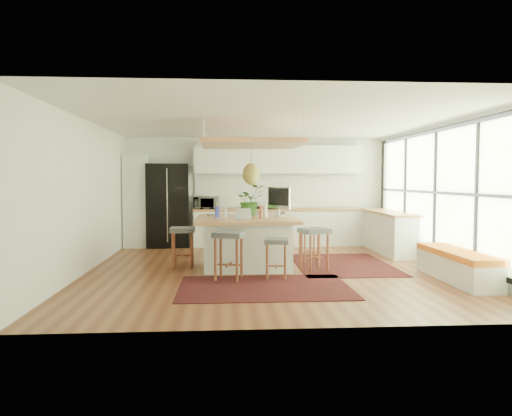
{
  "coord_description": "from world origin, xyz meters",
  "views": [
    {
      "loc": [
        -0.83,
        -8.63,
        1.64
      ],
      "look_at": [
        -0.2,
        0.5,
        1.1
      ],
      "focal_mm": 33.54,
      "sensor_mm": 36.0,
      "label": 1
    }
  ],
  "objects": [
    {
      "name": "wall_left",
      "position": [
        -3.25,
        0.0,
        1.35
      ],
      "size": [
        0.0,
        7.0,
        7.0
      ],
      "primitive_type": "plane",
      "rotation": [
        1.57,
        0.0,
        1.57
      ],
      "color": "white",
      "rests_on": "ground"
    },
    {
      "name": "right_counter_top",
      "position": [
        2.93,
        2.0,
        0.9
      ],
      "size": [
        0.64,
        2.54,
        0.05
      ],
      "primitive_type": "cube",
      "color": "#A7623B",
      "rests_on": "right_counter_base"
    },
    {
      "name": "right_counter_base",
      "position": [
        2.93,
        2.0,
        0.44
      ],
      "size": [
        0.6,
        2.5,
        0.88
      ],
      "primitive_type": "cube",
      "color": "white",
      "rests_on": "floor"
    },
    {
      "name": "wall_right",
      "position": [
        3.25,
        0.0,
        1.35
      ],
      "size": [
        0.0,
        7.0,
        7.0
      ],
      "primitive_type": "plane",
      "rotation": [
        1.57,
        0.0,
        -1.57
      ],
      "color": "white",
      "rests_on": "ground"
    },
    {
      "name": "island_bottle_2",
      "position": [
        -0.14,
        0.03,
        1.03
      ],
      "size": [
        0.07,
        0.07,
        0.19
      ],
      "primitive_type": "cylinder",
      "color": "#9B4C33",
      "rests_on": "island"
    },
    {
      "name": "stool_right_back",
      "position": [
        0.87,
        0.64,
        0.35
      ],
      "size": [
        0.45,
        0.45,
        0.67
      ],
      "primitive_type": null,
      "rotation": [
        0.0,
        0.0,
        1.74
      ],
      "color": "#494C50",
      "rests_on": "floor"
    },
    {
      "name": "window_wall",
      "position": [
        3.22,
        0.0,
        1.4
      ],
      "size": [
        0.1,
        6.2,
        2.6
      ],
      "primitive_type": null,
      "color": "black",
      "rests_on": "wall_right"
    },
    {
      "name": "monitor",
      "position": [
        0.26,
        0.64,
        1.19
      ],
      "size": [
        0.55,
        0.64,
        0.58
      ],
      "primitive_type": null,
      "rotation": [
        0.0,
        0.0,
        -0.93
      ],
      "color": "#A5A5AA",
      "rests_on": "island"
    },
    {
      "name": "microwave",
      "position": [
        -1.25,
        3.14,
        1.11
      ],
      "size": [
        0.59,
        0.38,
        0.38
      ],
      "primitive_type": "imported",
      "rotation": [
        0.0,
        0.0,
        -0.13
      ],
      "color": "#A5A5AA",
      "rests_on": "back_counter_top"
    },
    {
      "name": "range",
      "position": [
        0.3,
        3.18,
        0.5
      ],
      "size": [
        0.76,
        0.62,
        1.0
      ],
      "primitive_type": null,
      "color": "#A5A5AA",
      "rests_on": "floor"
    },
    {
      "name": "backsplash",
      "position": [
        0.55,
        3.48,
        1.35
      ],
      "size": [
        4.2,
        0.02,
        0.8
      ],
      "primitive_type": "cube",
      "color": "white",
      "rests_on": "wall_back"
    },
    {
      "name": "floor",
      "position": [
        0.0,
        0.0,
        0.0
      ],
      "size": [
        7.0,
        7.0,
        0.0
      ],
      "primitive_type": "plane",
      "color": "#5E2C1B",
      "rests_on": "ground"
    },
    {
      "name": "rug_right",
      "position": [
        1.47,
        0.41,
        0.01
      ],
      "size": [
        1.8,
        2.6,
        0.01
      ],
      "primitive_type": "cube",
      "color": "black",
      "rests_on": "floor"
    },
    {
      "name": "upper_cabinets",
      "position": [
        0.55,
        3.32,
        2.15
      ],
      "size": [
        4.2,
        0.34,
        0.7
      ],
      "primitive_type": "cube",
      "color": "white",
      "rests_on": "wall_back"
    },
    {
      "name": "island_plant",
      "position": [
        -0.3,
        0.91,
        1.17
      ],
      "size": [
        0.78,
        0.81,
        0.48
      ],
      "primitive_type": "imported",
      "rotation": [
        0.0,
        0.0,
        0.5
      ],
      "color": "#1E4C19",
      "rests_on": "island"
    },
    {
      "name": "stool_near_left",
      "position": [
        -0.74,
        -0.84,
        0.35
      ],
      "size": [
        0.57,
        0.57,
        0.79
      ],
      "primitive_type": null,
      "rotation": [
        0.0,
        0.0,
        -0.24
      ],
      "color": "#494C50",
      "rests_on": "floor"
    },
    {
      "name": "rug_near",
      "position": [
        -0.21,
        -1.47,
        0.01
      ],
      "size": [
        2.6,
        1.8,
        0.01
      ],
      "primitive_type": "cube",
      "color": "black",
      "rests_on": "floor"
    },
    {
      "name": "ceiling_panel",
      "position": [
        -0.3,
        0.4,
        2.05
      ],
      "size": [
        1.86,
        1.86,
        0.8
      ],
      "primitive_type": null,
      "color": "#A7623B",
      "rests_on": "ceiling"
    },
    {
      "name": "fridge",
      "position": [
        -2.19,
        3.2,
        0.93
      ],
      "size": [
        1.07,
        0.87,
        2.03
      ],
      "primitive_type": null,
      "rotation": [
        0.0,
        0.0,
        0.08
      ],
      "color": "black",
      "rests_on": "floor"
    },
    {
      "name": "pantry",
      "position": [
        -2.95,
        3.18,
        1.12
      ],
      "size": [
        0.55,
        0.6,
        2.25
      ],
      "primitive_type": "cube",
      "color": "white",
      "rests_on": "floor"
    },
    {
      "name": "wall_front",
      "position": [
        0.0,
        -3.5,
        1.35
      ],
      "size": [
        6.5,
        0.0,
        6.5
      ],
      "primitive_type": "plane",
      "rotation": [
        -1.57,
        0.0,
        0.0
      ],
      "color": "white",
      "rests_on": "ground"
    },
    {
      "name": "stool_left_side",
      "position": [
        -1.59,
        0.29,
        0.35
      ],
      "size": [
        0.45,
        0.45,
        0.75
      ],
      "primitive_type": null,
      "rotation": [
        0.0,
        0.0,
        -1.56
      ],
      "color": "#494C50",
      "rests_on": "floor"
    },
    {
      "name": "window_bench",
      "position": [
        2.95,
        -1.2,
        0.25
      ],
      "size": [
        0.52,
        2.0,
        0.5
      ],
      "primitive_type": null,
      "color": "white",
      "rests_on": "floor"
    },
    {
      "name": "island_bowl",
      "position": [
        -1.08,
        0.85,
        0.95
      ],
      "size": [
        0.21,
        0.21,
        0.05
      ],
      "primitive_type": "imported",
      "rotation": [
        0.0,
        0.0,
        0.06
      ],
      "color": "white",
      "rests_on": "island"
    },
    {
      "name": "island_bottle_0",
      "position": [
        -0.94,
        0.43,
        1.03
      ],
      "size": [
        0.07,
        0.07,
        0.19
      ],
      "primitive_type": "cylinder",
      "color": "blue",
      "rests_on": "island"
    },
    {
      "name": "stool_near_right",
      "position": [
        0.05,
        -0.79,
        0.35
      ],
      "size": [
        0.43,
        0.43,
        0.66
      ],
      "primitive_type": null,
      "rotation": [
        0.0,
        0.0,
        -0.11
      ],
      "color": "#494C50",
      "rests_on": "floor"
    },
    {
      "name": "ceiling",
      "position": [
        0.0,
        0.0,
        2.7
      ],
      "size": [
        7.0,
        7.0,
        0.0
      ],
      "primitive_type": "plane",
      "rotation": [
        3.14,
        0.0,
        0.0
      ],
      "color": "white",
      "rests_on": "ground"
    },
    {
      "name": "back_counter_base",
      "position": [
        0.55,
        3.18,
        0.44
      ],
      "size": [
        4.2,
        0.6,
        0.88
      ],
      "primitive_type": "cube",
      "color": "white",
      "rests_on": "floor"
    },
    {
      "name": "laptop",
      "position": [
        -0.47,
        -0.18,
        1.05
      ],
      "size": [
        0.3,
        0.32,
        0.22
      ],
      "primitive_type": null,
      "rotation": [
        0.0,
        0.0,
        0.04
      ],
      "color": "#A5A5AA",
      "rests_on": "island"
    },
    {
      "name": "wall_back",
      "position": [
        0.0,
        3.5,
        1.35
      ],
      "size": [
        6.5,
        0.0,
        6.5
      ],
      "primitive_type": "plane",
      "rotation": [
        1.57,
        0.0,
        0.0
      ],
      "color": "white",
      "rests_on": "ground"
    },
    {
      "name": "stool_right_front",
      "position": [
        0.81,
        -0.17,
        0.35
      ],
      "size": [
        0.57,
        0.57,
        0.77
      ],
      "primitive_type": null,
      "rotation": [
        0.0,
        0.0,
        1.87
      ],
      "color": "#494C50",
      "rests_on": "floor"
    },
    {
      "name": "island_bottle_1",
      "position": [
        -0.79,
        0.18,
        1.03
      ],
      "size": [
        0.07,
        0.07,
        0.19
      ],
      "primitive_type": "cylinder",
      "color": "white",
      "rests_on": "island"
    },
    {
      "name": "back_counter_top",
      "position": [
        0.55,
        3.18,
        0.9
      ],
      "size": [
        4.24,
        0.64,
        0.05
      ],
      "primitive_type": "cube",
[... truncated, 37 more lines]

